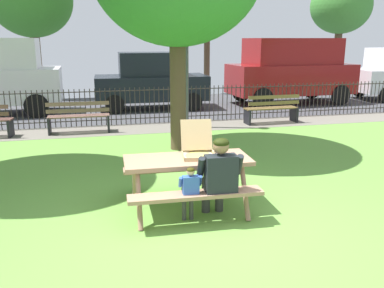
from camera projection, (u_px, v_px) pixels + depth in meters
ground at (184, 191)px, 6.75m from camera, size 28.00×11.36×0.02m
cobblestone_walkway at (146, 129)px, 11.44m from camera, size 28.00×1.40×0.01m
street_asphalt at (133, 108)px, 14.93m from camera, size 28.00×6.01×0.01m
picnic_table_foreground at (187, 170)px, 5.90m from camera, size 1.85×1.54×0.79m
pizza_box_open at (198, 149)px, 5.97m from camera, size 0.52×0.61×0.49m
pizza_slice_on_table at (228, 157)px, 5.91m from camera, size 0.25×0.27×0.02m
adult_at_table at (219, 175)px, 5.47m from camera, size 0.62×0.60×1.19m
child_at_table at (190, 189)px, 5.40m from camera, size 0.31×0.30×0.82m
iron_fence_streetside at (142, 105)px, 11.96m from camera, size 21.40×0.03×1.07m
park_bench_center at (79, 117)px, 10.80m from camera, size 1.60×0.47×0.85m
park_bench_right at (272, 109)px, 12.04m from camera, size 1.61×0.51×0.85m
lamp_post_walkway at (186, 31)px, 10.94m from camera, size 0.28×0.28×4.36m
parked_car_center at (151, 80)px, 14.44m from camera, size 3.94×1.91×1.98m
parked_car_right at (291, 69)px, 15.58m from camera, size 4.78×2.24×2.46m
far_tree_midleft at (31, 1)px, 17.22m from camera, size 3.43×3.43×5.56m
far_tree_midright at (341, 7)px, 20.54m from camera, size 3.02×3.02×5.40m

